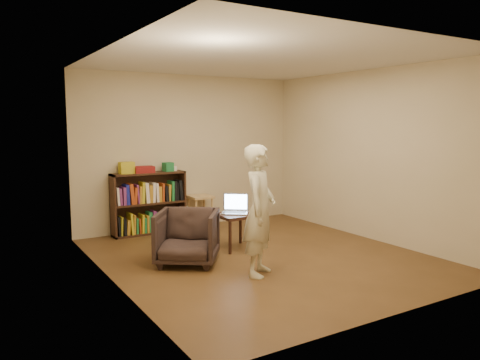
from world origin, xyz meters
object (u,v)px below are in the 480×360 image
armchair (187,237)px  side_table (235,220)px  person (260,210)px  stool (200,202)px  bookshelf (149,207)px  laptop (235,209)px

armchair → side_table: 0.95m
person → side_table: bearing=31.1°
stool → side_table: size_ratio=1.10×
armchair → person: size_ratio=0.49×
bookshelf → stool: bearing=-4.1°
side_table → laptop: (0.03, 0.07, 0.15)m
laptop → stool: bearing=121.5°
side_table → person: 1.25m
stool → armchair: armchair is taller
stool → laptop: size_ratio=1.20×
bookshelf → side_table: (0.73, -1.55, -0.02)m
laptop → side_table: bearing=-80.1°
stool → side_table: bearing=-96.8°
armchair → laptop: 1.03m
stool → laptop: (-0.14, -1.42, 0.12)m
bookshelf → person: size_ratio=0.78×
side_table → laptop: laptop is taller
laptop → person: person is taller
bookshelf → side_table: 1.71m
bookshelf → laptop: (0.76, -1.48, 0.13)m
armchair → side_table: bearing=54.4°
armchair → side_table: armchair is taller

